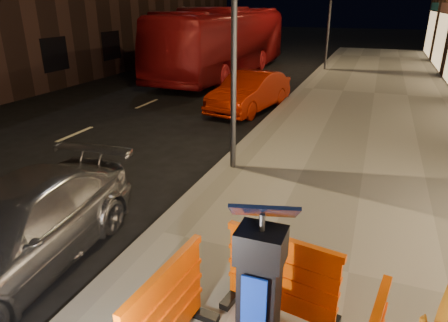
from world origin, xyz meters
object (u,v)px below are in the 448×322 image
at_px(bus_doubledecker, 224,74).
at_px(car_red, 249,110).
at_px(car_silver, 23,267).
at_px(barrier_back, 281,278).
at_px(barrier_kerbside, 166,313).
at_px(parking_kiosk, 259,303).

bearing_deg(bus_doubledecker, car_red, -60.57).
distance_m(car_silver, car_red, 9.82).
relative_size(barrier_back, barrier_kerbside, 1.00).
distance_m(barrier_back, bus_doubledecker, 17.73).
distance_m(barrier_kerbside, car_silver, 2.94).
height_order(parking_kiosk, bus_doubledecker, parking_kiosk).
xyz_separation_m(parking_kiosk, barrier_back, (0.00, 0.95, -0.42)).
relative_size(parking_kiosk, bus_doubledecker, 0.16).
relative_size(parking_kiosk, barrier_kerbside, 1.40).
xyz_separation_m(car_red, bus_doubledecker, (-3.52, 6.73, 0.00)).
bearing_deg(car_red, barrier_kerbside, -67.31).
bearing_deg(bus_doubledecker, barrier_kerbside, -69.16).
height_order(car_red, bus_doubledecker, bus_doubledecker).
bearing_deg(barrier_kerbside, parking_kiosk, -85.04).
bearing_deg(barrier_back, barrier_kerbside, -125.04).
xyz_separation_m(parking_kiosk, car_silver, (-3.72, 0.72, -1.10)).
relative_size(barrier_kerbside, car_red, 0.34).
bearing_deg(car_silver, parking_kiosk, -14.84).
distance_m(barrier_back, car_silver, 3.79).
xyz_separation_m(parking_kiosk, bus_doubledecker, (-6.90, 17.27, -1.10)).
relative_size(parking_kiosk, car_red, 0.47).
bearing_deg(barrier_back, car_red, 119.38).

